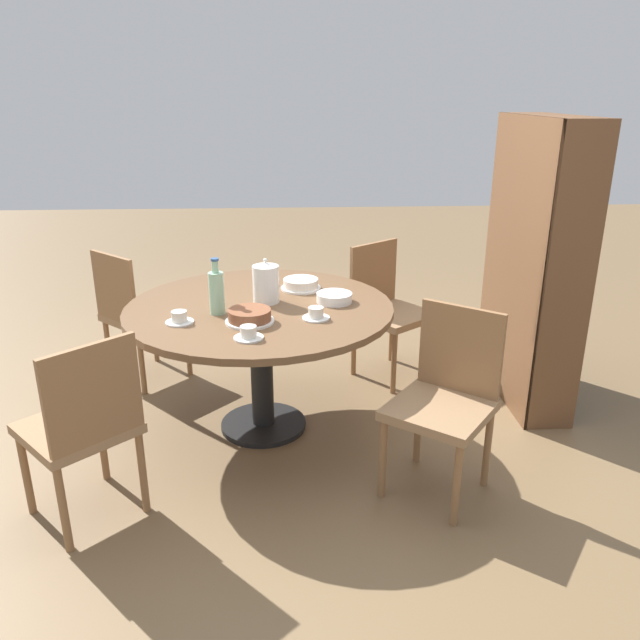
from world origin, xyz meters
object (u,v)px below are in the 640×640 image
cake_main (250,316)px  cup_b (266,280)px  cup_c (316,314)px  water_bottle (217,291)px  bookshelf (531,265)px  cup_d (179,318)px  chair_a (136,312)px  coffee_pot (266,283)px  cup_a (248,334)px  chair_c (445,397)px  chair_b (83,425)px  cake_second (301,284)px  chair_d (387,307)px

cake_main → cup_b: size_ratio=1.74×
cup_b → cup_c: same height
cup_c → water_bottle: bearing=-102.1°
bookshelf → cake_main: bearing=110.4°
water_bottle → cup_d: size_ratio=2.09×
chair_a → cup_d: (0.90, 0.43, 0.28)m
coffee_pot → cake_main: 0.32m
cup_d → water_bottle: bearing=126.4°
cake_main → cup_a: size_ratio=1.74×
chair_c → cup_c: (-0.37, -0.57, 0.28)m
bookshelf → cake_main: (0.60, -1.60, -0.07)m
chair_b → coffee_pot: (-0.81, 0.75, 0.36)m
water_bottle → cake_second: water_bottle is taller
chair_c → chair_a: bearing=-179.0°
coffee_pot → bookshelf: bearing=100.7°
bookshelf → cup_d: size_ratio=12.09×
chair_d → cup_c: (0.90, -0.51, 0.28)m
chair_c → chair_d: bearing=130.9°
chair_a → cake_second: bearing=-157.9°
water_bottle → cup_d: (0.13, -0.17, -0.09)m
chair_b → cake_main: 0.89m
chair_b → chair_c: same height
chair_d → bookshelf: bookshelf is taller
cake_second → cup_c: same height
chair_a → cup_a: (1.13, 0.77, 0.28)m
coffee_pot → cup_c: 0.38m
chair_b → cake_main: (-0.50, 0.68, 0.29)m
cake_main → cup_b: 0.64m
coffee_pot → cup_c: (0.27, 0.25, -0.08)m
cake_second → water_bottle: bearing=-47.9°
chair_a → water_bottle: 1.05m
chair_b → chair_d: size_ratio=1.00×
chair_d → water_bottle: 1.33m
chair_c → cup_b: (-0.98, -0.83, 0.28)m
chair_a → cup_a: bearing=167.2°
chair_d → cup_c: chair_d is taller
chair_c → cake_main: chair_c is taller
chair_b → cake_second: chair_b is taller
chair_a → cup_d: bearing=158.2°
chair_a → chair_c: same height
chair_d → bookshelf: 0.92m
cup_c → chair_c: bearing=57.1°
chair_a → chair_b: (1.42, 0.09, 0.00)m
bookshelf → cup_c: 1.40m
chair_a → coffee_pot: coffee_pot is taller
chair_d → cup_a: 1.44m
chair_d → cup_b: 0.87m
chair_c → cake_main: 1.00m
chair_a → chair_d: same height
cake_second → cake_main: bearing=-26.4°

